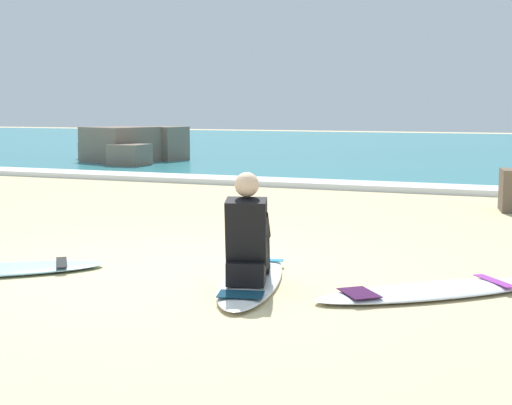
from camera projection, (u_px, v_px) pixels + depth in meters
name	position (u px, v px, depth m)	size (l,w,h in m)	color
ground_plane	(169.00, 274.00, 6.61)	(80.00, 80.00, 0.00)	beige
sea	(438.00, 148.00, 26.27)	(80.00, 28.00, 0.10)	teal
breaking_foam	(354.00, 185.00, 13.60)	(80.00, 0.90, 0.11)	white
surfboard_main	(252.00, 278.00, 6.29)	(1.03, 2.21, 0.08)	white
surfer_seated	(247.00, 239.00, 6.00)	(0.52, 0.76, 0.95)	black
surfboard_spare_near	(6.00, 269.00, 6.64)	(1.75, 1.50, 0.08)	#9ED1E5
surfboard_spare_far	(433.00, 290.00, 5.87)	(2.00, 1.76, 0.08)	silver
rock_outcrop_distant	(129.00, 148.00, 19.11)	(3.15, 3.01, 1.04)	#756656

